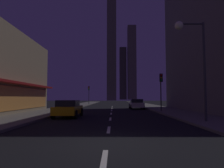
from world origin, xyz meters
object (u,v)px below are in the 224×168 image
at_px(car_parked_far, 136,104).
at_px(street_lamp_right, 191,46).
at_px(fire_hydrant_far_left, 73,105).
at_px(traffic_light_near_right, 161,84).
at_px(car_parked_near, 68,108).
at_px(traffic_light_far_left, 89,91).

xyz_separation_m(car_parked_far, street_lamp_right, (1.78, -16.49, 4.33)).
xyz_separation_m(fire_hydrant_far_left, traffic_light_near_right, (11.40, -8.68, 2.74)).
height_order(car_parked_far, street_lamp_right, street_lamp_right).
height_order(car_parked_near, fire_hydrant_far_left, car_parked_near).
bearing_deg(traffic_light_near_right, street_lamp_right, -90.76).
height_order(car_parked_near, traffic_light_far_left, traffic_light_far_left).
bearing_deg(car_parked_far, car_parked_near, -120.12).
bearing_deg(traffic_light_far_left, car_parked_near, -86.31).
relative_size(traffic_light_near_right, street_lamp_right, 0.64).
bearing_deg(traffic_light_far_left, street_lamp_right, -72.02).
distance_m(car_parked_near, street_lamp_right, 10.77).
xyz_separation_m(fire_hydrant_far_left, traffic_light_far_left, (0.40, 15.73, 2.74)).
xyz_separation_m(car_parked_near, traffic_light_near_right, (9.10, 5.04, 2.45)).
distance_m(car_parked_far, traffic_light_far_left, 19.47).
bearing_deg(car_parked_near, car_parked_far, 59.88).
distance_m(car_parked_near, fire_hydrant_far_left, 13.92).
xyz_separation_m(traffic_light_near_right, traffic_light_far_left, (-11.00, 24.41, 0.00)).
distance_m(traffic_light_far_left, street_lamp_right, 35.30).
relative_size(car_parked_near, traffic_light_far_left, 1.01).
xyz_separation_m(fire_hydrant_far_left, street_lamp_right, (11.28, -17.80, 4.61)).
distance_m(fire_hydrant_far_left, street_lamp_right, 21.57).
bearing_deg(car_parked_near, traffic_light_near_right, 28.97).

